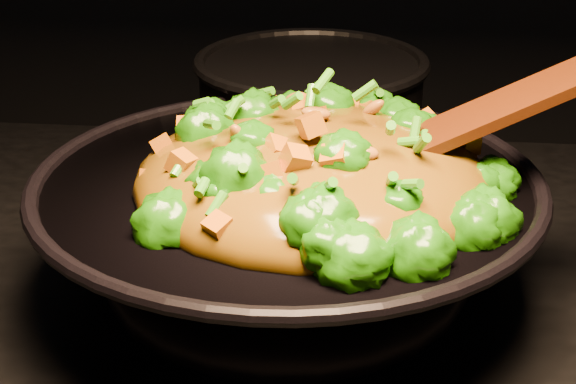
# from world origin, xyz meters

# --- Properties ---
(wok) EXTENTS (0.50, 0.50, 0.12)m
(wok) POSITION_xyz_m (0.04, 0.04, 0.96)
(wok) COLOR black
(wok) RESTS_ON stovetop
(stir_fry) EXTENTS (0.34, 0.34, 0.10)m
(stir_fry) POSITION_xyz_m (0.07, 0.03, 1.07)
(stir_fry) COLOR #1D6607
(stir_fry) RESTS_ON wok
(spatula) EXTENTS (0.31, 0.12, 0.13)m
(spatula) POSITION_xyz_m (0.18, 0.05, 1.07)
(spatula) COLOR #341307
(spatula) RESTS_ON wok
(back_pot) EXTENTS (0.30, 0.30, 0.14)m
(back_pot) POSITION_xyz_m (0.04, 0.32, 0.97)
(back_pot) COLOR black
(back_pot) RESTS_ON stovetop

